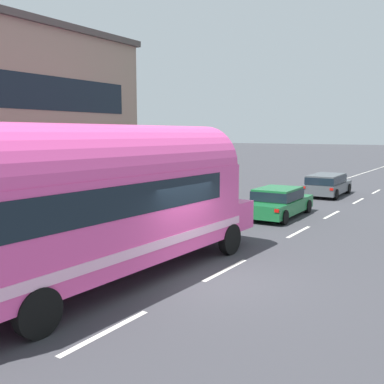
% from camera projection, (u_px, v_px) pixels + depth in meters
% --- Properties ---
extents(ground_plane, '(300.00, 300.00, 0.00)m').
position_uv_depth(ground_plane, '(208.00, 279.00, 11.87)').
color(ground_plane, '#38383D').
extents(lane_markings, '(4.11, 80.00, 0.01)m').
position_uv_depth(lane_markings, '(287.00, 206.00, 23.91)').
color(lane_markings, silver).
rests_on(lane_markings, ground).
extents(painted_bus, '(2.83, 11.78, 4.12)m').
position_uv_depth(painted_bus, '(97.00, 198.00, 11.02)').
color(painted_bus, '#EA4C9E').
rests_on(painted_bus, ground).
extents(car_lead, '(2.14, 4.84, 1.37)m').
position_uv_depth(car_lead, '(278.00, 201.00, 20.74)').
color(car_lead, '#196633').
rests_on(car_lead, ground).
extents(car_second, '(2.12, 4.81, 1.37)m').
position_uv_depth(car_second, '(327.00, 183.00, 27.62)').
color(car_second, '#474C51').
rests_on(car_second, ground).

